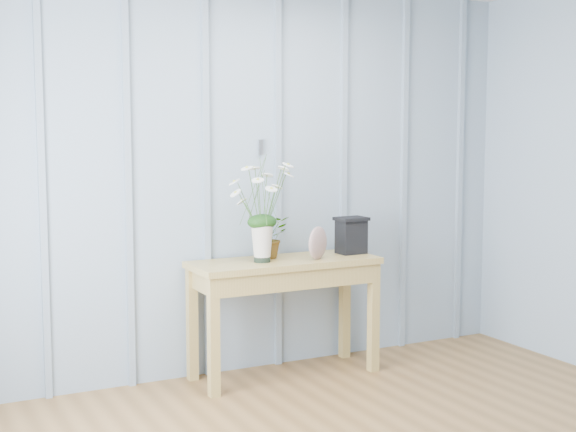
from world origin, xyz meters
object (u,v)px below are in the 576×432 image
carved_box (351,235)px  sideboard (284,277)px  felt_disc_vessel (318,243)px  daisy_vase (262,197)px

carved_box → sideboard: bearing=-178.7°
sideboard → felt_disc_vessel: felt_disc_vessel is taller
sideboard → felt_disc_vessel: (0.19, -0.09, 0.22)m
daisy_vase → carved_box: size_ratio=2.66×
daisy_vase → sideboard: bearing=8.6°
sideboard → carved_box: size_ratio=4.96×
daisy_vase → carved_box: bearing=3.2°
sideboard → felt_disc_vessel: bearing=-26.6°
daisy_vase → felt_disc_vessel: 0.47m
felt_disc_vessel → carved_box: bearing=-12.2°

